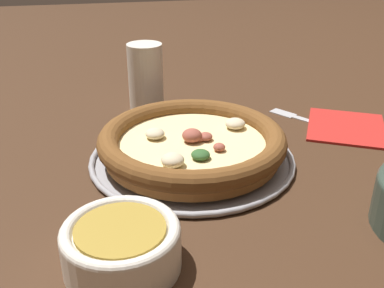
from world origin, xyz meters
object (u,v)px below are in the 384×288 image
at_px(napkin, 346,126).
at_px(drinking_cup, 146,77).
at_px(bowl_near, 121,244).
at_px(pizza_tray, 192,158).
at_px(fork, 309,121).
at_px(pizza, 192,142).

bearing_deg(napkin, drinking_cup, -117.81).
relative_size(bowl_near, drinking_cup, 0.98).
bearing_deg(drinking_cup, pizza_tray, 9.57).
height_order(drinking_cup, fork, drinking_cup).
bearing_deg(napkin, fork, -129.48).
xyz_separation_m(pizza_tray, drinking_cup, (-0.22, -0.04, 0.06)).
xyz_separation_m(pizza_tray, napkin, (-0.06, 0.28, -0.00)).
height_order(pizza_tray, bowl_near, bowl_near).
xyz_separation_m(pizza, drinking_cup, (-0.22, -0.04, 0.03)).
xyz_separation_m(bowl_near, fork, (-0.30, 0.34, -0.02)).
relative_size(pizza_tray, drinking_cup, 2.46).
xyz_separation_m(pizza_tray, bowl_near, (0.20, -0.11, 0.02)).
relative_size(drinking_cup, napkin, 0.65).
xyz_separation_m(napkin, fork, (-0.04, -0.05, -0.00)).
xyz_separation_m(pizza, fork, (-0.10, 0.23, -0.03)).
xyz_separation_m(bowl_near, napkin, (-0.26, 0.39, -0.02)).
height_order(napkin, fork, napkin).
relative_size(pizza, drinking_cup, 2.24).
height_order(drinking_cup, napkin, drinking_cup).
bearing_deg(pizza_tray, bowl_near, -29.44).
bearing_deg(pizza, pizza_tray, -171.34).
relative_size(pizza, napkin, 1.46).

